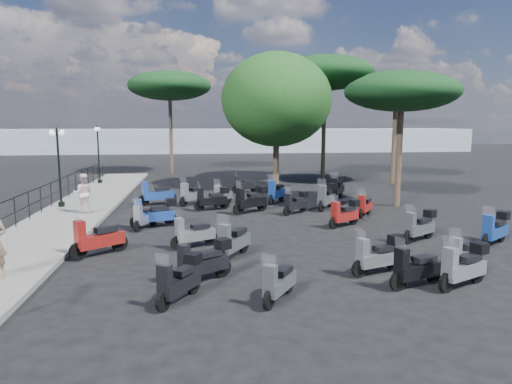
{
  "coord_description": "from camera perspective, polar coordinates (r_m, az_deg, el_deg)",
  "views": [
    {
      "loc": [
        -1.04,
        -16.44,
        3.94
      ],
      "look_at": [
        1.09,
        1.26,
        1.2
      ],
      "focal_mm": 32.0,
      "sensor_mm": 36.0,
      "label": 1
    }
  ],
  "objects": [
    {
      "name": "pine_3",
      "position": [
        22.29,
        17.77,
        11.81
      ],
      "size": [
        5.22,
        5.22,
        6.23
      ],
      "color": "#38281E",
      "rests_on": "ground"
    },
    {
      "name": "scooter_18",
      "position": [
        16.16,
        19.76,
        -4.09
      ],
      "size": [
        1.48,
        1.02,
        1.32
      ],
      "rotation": [
        0.0,
        0.0,
        2.12
      ],
      "color": "black",
      "rests_on": "ground"
    },
    {
      "name": "pine_1",
      "position": [
        30.72,
        17.16,
        12.5
      ],
      "size": [
        5.62,
        5.62,
        7.16
      ],
      "color": "#38281E",
      "rests_on": "ground"
    },
    {
      "name": "scooter_13",
      "position": [
        19.77,
        4.99,
        -1.45
      ],
      "size": [
        1.26,
        1.06,
        1.2
      ],
      "rotation": [
        0.0,
        0.0,
        2.25
      ],
      "color": "black",
      "rests_on": "ground"
    },
    {
      "name": "scooter_24",
      "position": [
        16.63,
        27.7,
        -4.17
      ],
      "size": [
        1.48,
        1.12,
        1.36
      ],
      "rotation": [
        0.0,
        0.0,
        2.18
      ],
      "color": "black",
      "rests_on": "ground"
    },
    {
      "name": "distant_hills",
      "position": [
        61.49,
        -5.94,
        6.43
      ],
      "size": [
        70.0,
        8.0,
        3.0
      ],
      "primitive_type": "cube",
      "color": "gray",
      "rests_on": "ground"
    },
    {
      "name": "scooter_9",
      "position": [
        22.07,
        -8.06,
        -0.35
      ],
      "size": [
        1.17,
        1.45,
        1.4
      ],
      "rotation": [
        0.0,
        0.0,
        2.48
      ],
      "color": "black",
      "rests_on": "ground"
    },
    {
      "name": "scooter_5",
      "position": [
        10.37,
        -9.57,
        -10.92
      ],
      "size": [
        1.0,
        1.4,
        1.26
      ],
      "rotation": [
        0.0,
        0.0,
        2.57
      ],
      "color": "black",
      "rests_on": "ground"
    },
    {
      "name": "scooter_8",
      "position": [
        19.9,
        -0.65,
        -1.06
      ],
      "size": [
        1.64,
        1.16,
        1.47
      ],
      "rotation": [
        0.0,
        0.0,
        2.14
      ],
      "color": "black",
      "rests_on": "ground"
    },
    {
      "name": "scooter_10",
      "position": [
        10.27,
        2.82,
        -11.31
      ],
      "size": [
        0.94,
        1.33,
        1.22
      ],
      "rotation": [
        0.0,
        0.0,
        2.56
      ],
      "color": "black",
      "rests_on": "ground"
    },
    {
      "name": "sidewalk",
      "position": [
        20.56,
        -22.17,
        -2.75
      ],
      "size": [
        3.0,
        30.0,
        0.15
      ],
      "primitive_type": "cube",
      "color": "#605E5B",
      "rests_on": "ground"
    },
    {
      "name": "lamp_post_2",
      "position": [
        30.15,
        -19.1,
        4.94
      ],
      "size": [
        0.3,
        1.05,
        3.58
      ],
      "rotation": [
        0.0,
        0.0,
        0.06
      ],
      "color": "black",
      "rests_on": "sidewalk"
    },
    {
      "name": "scooter_4",
      "position": [
        22.3,
        -12.34,
        -0.3
      ],
      "size": [
        1.79,
        0.88,
        1.48
      ],
      "rotation": [
        0.0,
        0.0,
        1.93
      ],
      "color": "black",
      "rests_on": "ground"
    },
    {
      "name": "scooter_23",
      "position": [
        13.53,
        24.48,
        -7.13
      ],
      "size": [
        1.36,
        0.92,
        1.23
      ],
      "rotation": [
        0.0,
        0.0,
        2.12
      ],
      "color": "black",
      "rests_on": "ground"
    },
    {
      "name": "scooter_17",
      "position": [
        12.12,
        24.52,
        -8.53
      ],
      "size": [
        1.58,
        0.93,
        1.35
      ],
      "rotation": [
        0.0,
        0.0,
        2.01
      ],
      "color": "black",
      "rests_on": "ground"
    },
    {
      "name": "scooter_14",
      "position": [
        21.89,
        -4.2,
        -0.45
      ],
      "size": [
        0.97,
        1.45,
        1.3
      ],
      "rotation": [
        0.0,
        0.0,
        2.59
      ],
      "color": "black",
      "rests_on": "ground"
    },
    {
      "name": "scooter_2",
      "position": [
        17.45,
        -13.74,
        -3.14
      ],
      "size": [
        0.79,
        1.44,
        1.22
      ],
      "rotation": [
        0.0,
        0.0,
        2.72
      ],
      "color": "black",
      "rests_on": "ground"
    },
    {
      "name": "broadleaf_tree",
      "position": [
        27.4,
        2.57,
        11.43
      ],
      "size": [
        6.5,
        6.5,
        8.0
      ],
      "color": "#38281E",
      "rests_on": "ground"
    },
    {
      "name": "scooter_15",
      "position": [
        25.57,
        -1.47,
        0.84
      ],
      "size": [
        1.51,
        0.64,
        1.23
      ],
      "rotation": [
        0.0,
        0.0,
        1.84
      ],
      "color": "black",
      "rests_on": "ground"
    },
    {
      "name": "pine_0",
      "position": [
        31.44,
        8.62,
        14.47
      ],
      "size": [
        6.53,
        6.53,
        8.29
      ],
      "color": "#38281E",
      "rests_on": "ground"
    },
    {
      "name": "scooter_25",
      "position": [
        17.63,
        11.01,
        -2.73
      ],
      "size": [
        1.43,
        1.01,
        1.29
      ],
      "rotation": [
        0.0,
        0.0,
        2.14
      ],
      "color": "black",
      "rests_on": "ground"
    },
    {
      "name": "scooter_0",
      "position": [
        11.52,
        -6.61,
        -8.71
      ],
      "size": [
        1.49,
        1.02,
        1.32
      ],
      "rotation": [
        0.0,
        0.0,
        2.11
      ],
      "color": "black",
      "rests_on": "ground"
    },
    {
      "name": "scooter_1",
      "position": [
        14.38,
        -19.19,
        -5.59
      ],
      "size": [
        1.5,
        1.22,
        1.45
      ],
      "rotation": [
        0.0,
        0.0,
        2.24
      ],
      "color": "black",
      "rests_on": "ground"
    },
    {
      "name": "scooter_26",
      "position": [
        24.09,
        10.16,
        0.49
      ],
      "size": [
        1.13,
        1.59,
        1.43
      ],
      "rotation": [
        0.0,
        0.0,
        2.57
      ],
      "color": "black",
      "rests_on": "ground"
    },
    {
      "name": "scooter_7",
      "position": [
        20.6,
        -5.51,
        -0.9
      ],
      "size": [
        1.63,
        0.76,
        1.34
      ],
      "rotation": [
        0.0,
        0.0,
        1.88
      ],
      "color": "black",
      "rests_on": "ground"
    },
    {
      "name": "scooter_6",
      "position": [
        14.57,
        -7.84,
        -5.23
      ],
      "size": [
        1.5,
        0.84,
        1.28
      ],
      "rotation": [
        0.0,
        0.0,
        2.01
      ],
      "color": "black",
      "rests_on": "ground"
    },
    {
      "name": "scooter_16",
      "position": [
        11.71,
        19.34,
        -9.1
      ],
      "size": [
        1.58,
        0.76,
        1.3
      ],
      "rotation": [
        0.0,
        0.0,
        1.91
      ],
      "color": "black",
      "rests_on": "ground"
    },
    {
      "name": "scooter_20",
      "position": [
        20.95,
        8.8,
        -0.66
      ],
      "size": [
        1.22,
        1.61,
        1.48
      ],
      "rotation": [
        0.0,
        0.0,
        2.54
      ],
      "color": "black",
      "rests_on": "ground"
    },
    {
      "name": "pedestrian_far",
      "position": [
        20.46,
        -20.78,
        -0.15
      ],
      "size": [
        0.88,
        0.72,
        1.66
      ],
      "primitive_type": "imported",
      "rotation": [
        0.0,
        0.0,
        3.26
      ],
      "color": "beige",
      "rests_on": "sidewalk"
    },
    {
      "name": "scooter_11",
      "position": [
        12.4,
        15.03,
        -7.74
      ],
      "size": [
        1.56,
        0.78,
        1.29
      ],
      "rotation": [
        0.0,
        0.0,
        1.92
      ],
      "color": "black",
      "rests_on": "ground"
    },
    {
      "name": "scooter_12",
      "position": [
        13.35,
        -2.89,
        -6.25
      ],
      "size": [
        1.07,
        1.56,
        1.42
      ],
      "rotation": [
        0.0,
        0.0,
        2.57
      ],
      "color": "black",
      "rests_on": "ground"
    },
    {
      "name": "ground",
      "position": [
        16.93,
        -3.18,
        -4.73
      ],
      "size": [
        120.0,
        120.0,
        0.0
      ],
      "primitive_type": "plane",
      "color": "black",
      "rests_on": "ground"
    },
    {
      "name": "scooter_19",
      "position": [
        19.74,
        13.46,
        -1.76
      ],
      "size": [
        1.01,
        1.29,
        1.23
      ],
      "rotation": [
        0.0,
        0.0,
        2.5
      ],
      "color": "black",
      "rests_on": "ground"
    },
    {
      "name": "lamp_post_1",
      "position": [
        22.25,
        -23.43,
        3.46
      ],
      "size": [
        0.42,
        1.03,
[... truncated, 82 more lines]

